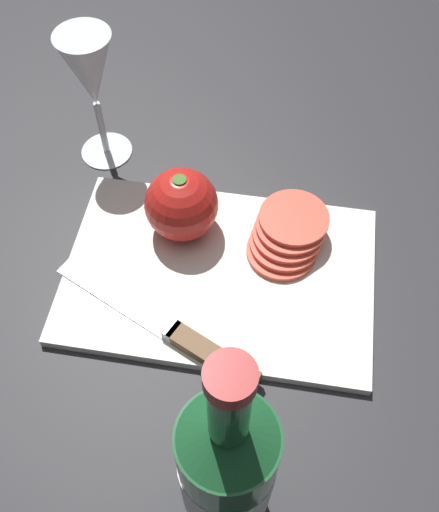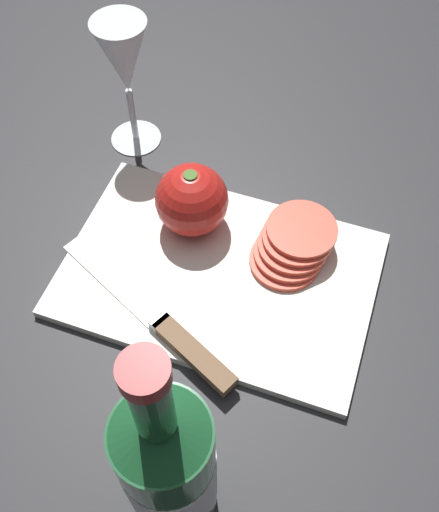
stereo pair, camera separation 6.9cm
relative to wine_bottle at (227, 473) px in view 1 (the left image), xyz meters
name	(u,v)px [view 1 (the left image)]	position (x,y,z in m)	size (l,w,h in m)	color
ground_plane	(208,276)	(-0.06, 0.26, -0.12)	(3.00, 3.00, 0.00)	#28282B
cutting_board	(220,273)	(-0.05, 0.26, -0.11)	(0.37, 0.25, 0.01)	silver
wine_bottle	(227,473)	(0.00, 0.00, 0.00)	(0.08, 0.08, 0.32)	#194C28
wine_glass	(90,77)	(-0.24, 0.44, 0.01)	(0.07, 0.07, 0.19)	silver
whole_tomato	(181,204)	(-0.10, 0.31, -0.06)	(0.09, 0.09, 0.09)	red
knife	(192,343)	(-0.06, 0.15, -0.10)	(0.26, 0.14, 0.01)	silver
tomato_slice_stack_near	(288,235)	(0.03, 0.31, -0.09)	(0.10, 0.12, 0.04)	#DB4C38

